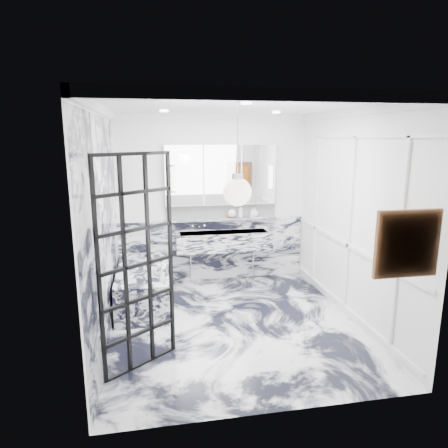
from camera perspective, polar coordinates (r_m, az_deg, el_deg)
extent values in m
plane|color=silver|center=(5.50, 1.36, -13.98)|extent=(3.60, 3.60, 0.00)
plane|color=white|center=(4.94, 1.54, 16.56)|extent=(3.60, 3.60, 0.00)
plane|color=white|center=(6.78, -1.67, 3.54)|extent=(3.60, 0.00, 3.60)
plane|color=white|center=(3.35, 7.78, -5.78)|extent=(3.60, 0.00, 3.60)
plane|color=white|center=(4.97, -16.94, -0.24)|extent=(0.00, 3.60, 3.60)
plane|color=white|center=(5.58, 17.75, 1.05)|extent=(0.00, 3.60, 3.60)
cube|color=silver|center=(6.94, -1.59, -3.65)|extent=(3.18, 0.05, 1.05)
cube|color=silver|center=(4.98, -16.72, -0.91)|extent=(0.02, 3.56, 2.68)
cube|color=white|center=(5.59, 17.50, 0.04)|extent=(0.03, 3.40, 2.30)
imported|color=#8C5919|center=(6.81, 2.38, 1.84)|extent=(0.10, 0.10, 0.21)
imported|color=#4C4C51|center=(6.86, 4.05, 1.70)|extent=(0.08, 0.08, 0.17)
imported|color=silver|center=(6.87, 4.39, 1.70)|extent=(0.15, 0.15, 0.16)
sphere|color=white|center=(6.79, 1.11, 1.54)|extent=(0.14, 0.14, 0.14)
cylinder|color=#8C5919|center=(6.78, 0.54, 1.31)|extent=(0.04, 0.04, 0.10)
cylinder|color=silver|center=(5.45, -8.86, -7.38)|extent=(0.07, 0.07, 0.12)
cube|color=#C35914|center=(3.89, 24.72, -2.58)|extent=(0.52, 0.05, 0.52)
sphere|color=white|center=(3.68, 1.91, 4.58)|extent=(0.26, 0.26, 0.26)
cube|color=silver|center=(6.70, -0.05, -2.41)|extent=(1.60, 0.45, 0.30)
cube|color=silver|center=(6.78, -0.30, 0.72)|extent=(1.90, 0.14, 0.04)
cube|color=white|center=(6.82, -0.39, 1.93)|extent=(1.90, 0.03, 0.23)
cube|color=white|center=(6.68, -0.31, 7.04)|extent=(1.90, 0.16, 1.00)
cylinder|color=white|center=(6.49, -7.35, 6.44)|extent=(0.07, 0.07, 0.40)
cylinder|color=white|center=(6.78, 6.72, 6.70)|extent=(0.07, 0.07, 0.40)
cube|color=silver|center=(6.11, -11.35, -8.62)|extent=(0.75, 1.65, 0.55)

